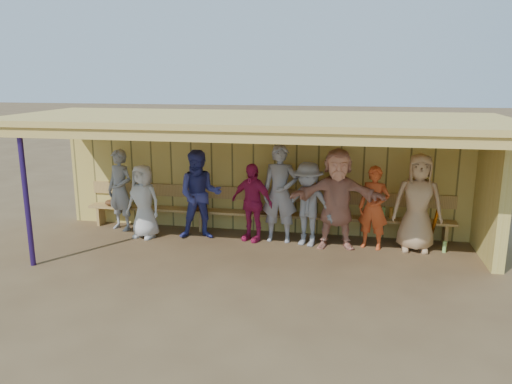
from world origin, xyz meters
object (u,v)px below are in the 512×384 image
(player_f, at_px, (337,199))
(player_e, at_px, (307,204))
(bench, at_px, (263,208))
(player_g, at_px, (374,208))
(player_c, at_px, (200,195))
(player_h, at_px, (418,203))
(player_d, at_px, (252,202))
(player_b, at_px, (144,201))
(player_extra, at_px, (280,194))
(player_a, at_px, (120,190))

(player_f, bearing_deg, player_e, 170.99)
(bench, bearing_deg, player_g, -13.52)
(player_c, bearing_deg, player_h, -12.71)
(player_d, bearing_deg, player_g, 20.08)
(player_b, height_order, player_f, player_f)
(player_d, distance_m, player_g, 2.33)
(player_g, xyz_separation_m, player_extra, (-1.78, 0.08, 0.17))
(player_a, distance_m, player_b, 0.80)
(player_h, bearing_deg, bench, 172.51)
(player_d, xyz_separation_m, player_f, (1.65, -0.13, 0.18))
(player_a, height_order, player_extra, player_extra)
(player_b, height_order, player_d, player_d)
(player_g, distance_m, player_extra, 1.80)
(player_e, bearing_deg, player_h, 19.84)
(player_d, height_order, player_extra, player_extra)
(player_b, bearing_deg, player_h, 13.57)
(player_c, height_order, player_g, player_c)
(player_e, distance_m, player_h, 2.02)
(player_f, xyz_separation_m, player_h, (1.47, 0.12, -0.04))
(player_h, bearing_deg, player_e, -175.57)
(player_e, distance_m, bench, 1.16)
(player_c, distance_m, player_e, 2.14)
(player_extra, distance_m, bench, 0.75)
(bench, bearing_deg, player_a, -174.16)
(player_d, distance_m, player_f, 1.66)
(player_e, bearing_deg, player_extra, -176.97)
(player_d, bearing_deg, player_extra, 25.87)
(player_a, bearing_deg, player_f, 15.90)
(player_g, xyz_separation_m, bench, (-2.20, 0.53, -0.26))
(player_a, xyz_separation_m, player_d, (2.85, -0.19, -0.08))
(player_a, xyz_separation_m, player_f, (4.50, -0.32, 0.10))
(player_f, xyz_separation_m, player_g, (0.68, 0.09, -0.17))
(player_extra, height_order, bench, player_extra)
(player_f, xyz_separation_m, bench, (-1.51, 0.62, -0.42))
(player_g, bearing_deg, player_e, -160.88)
(player_g, bearing_deg, player_c, -163.23)
(bench, bearing_deg, player_extra, -47.04)
(player_e, xyz_separation_m, bench, (-0.96, 0.59, -0.28))
(bench, bearing_deg, player_e, -31.35)
(player_c, relative_size, player_g, 1.14)
(player_a, bearing_deg, player_h, 18.01)
(player_a, distance_m, bench, 3.02)
(player_b, relative_size, player_c, 0.84)
(player_c, height_order, bench, player_c)
(player_g, bearing_deg, bench, -177.12)
(player_f, bearing_deg, player_g, 2.61)
(player_g, bearing_deg, player_h, 17.97)
(player_d, bearing_deg, player_h, 20.70)
(player_b, bearing_deg, player_a, 160.74)
(player_e, distance_m, player_extra, 0.59)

